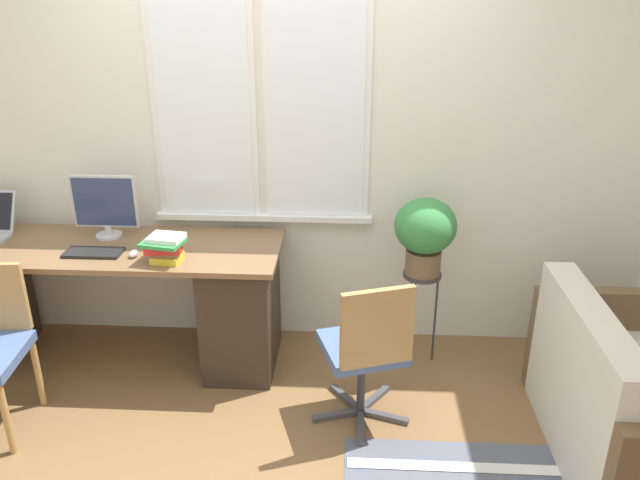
{
  "coord_description": "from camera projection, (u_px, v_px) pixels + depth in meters",
  "views": [
    {
      "loc": [
        0.46,
        -2.94,
        2.2
      ],
      "look_at": [
        0.29,
        0.17,
        0.9
      ],
      "focal_mm": 35.0,
      "sensor_mm": 36.0,
      "label": 1
    }
  ],
  "objects": [
    {
      "name": "ground_plane",
      "position": [
        268.0,
        395.0,
        3.58
      ],
      "size": [
        14.0,
        14.0,
        0.0
      ],
      "primitive_type": "plane",
      "color": "brown"
    },
    {
      "name": "potted_plant",
      "position": [
        425.0,
        231.0,
        3.58
      ],
      "size": [
        0.36,
        0.36,
        0.46
      ],
      "color": "brown",
      "rests_on": "plant_stand"
    },
    {
      "name": "monitor",
      "position": [
        105.0,
        205.0,
        3.7
      ],
      "size": [
        0.39,
        0.15,
        0.38
      ],
      "color": "silver",
      "rests_on": "desk"
    },
    {
      "name": "couch_loveseat",
      "position": [
        628.0,
        409.0,
        3.01
      ],
      "size": [
        0.73,
        1.26,
        0.81
      ],
      "rotation": [
        0.0,
        0.0,
        1.57
      ],
      "color": "silver",
      "rests_on": "ground_plane"
    },
    {
      "name": "keyboard",
      "position": [
        93.0,
        253.0,
        3.53
      ],
      "size": [
        0.32,
        0.15,
        0.02
      ],
      "color": "black",
      "rests_on": "desk"
    },
    {
      "name": "wall_back_with_window",
      "position": [
        277.0,
        132.0,
        3.74
      ],
      "size": [
        9.0,
        0.12,
        2.7
      ],
      "color": "white",
      "rests_on": "ground_plane"
    },
    {
      "name": "plant_stand",
      "position": [
        421.0,
        286.0,
        3.72
      ],
      "size": [
        0.23,
        0.23,
        0.6
      ],
      "color": "#333338",
      "rests_on": "ground_plane"
    },
    {
      "name": "book_stack",
      "position": [
        165.0,
        248.0,
        3.41
      ],
      "size": [
        0.24,
        0.2,
        0.15
      ],
      "color": "yellow",
      "rests_on": "desk"
    },
    {
      "name": "office_chair_swivel",
      "position": [
        367.0,
        349.0,
        3.19
      ],
      "size": [
        0.53,
        0.51,
        0.86
      ],
      "rotation": [
        0.0,
        0.0,
        3.47
      ],
      "color": "#47474C",
      "rests_on": "ground_plane"
    },
    {
      "name": "mouse",
      "position": [
        134.0,
        254.0,
        3.49
      ],
      "size": [
        0.04,
        0.07,
        0.04
      ],
      "color": "silver",
      "rests_on": "desk"
    },
    {
      "name": "desk",
      "position": [
        108.0,
        299.0,
        3.78
      ],
      "size": [
        2.11,
        0.66,
        0.77
      ],
      "color": "brown",
      "rests_on": "ground_plane"
    }
  ]
}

